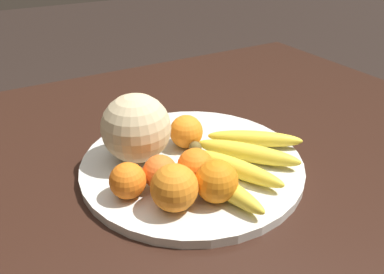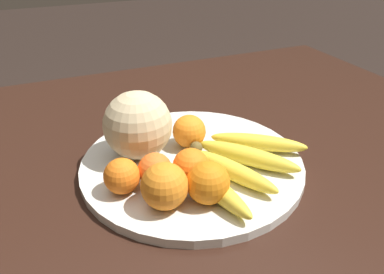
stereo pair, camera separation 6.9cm
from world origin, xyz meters
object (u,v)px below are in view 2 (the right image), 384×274
at_px(melon, 138,125).
at_px(banana_bunch, 238,163).
at_px(fruit_bowl, 192,163).
at_px(orange_back_right, 155,170).
at_px(orange_top_small, 189,131).
at_px(orange_front_left, 165,186).
at_px(orange_front_right, 208,183).
at_px(kitchen_table, 203,195).
at_px(orange_mid_center, 191,166).
at_px(orange_back_left, 122,176).

xyz_separation_m(melon, banana_bunch, (-0.15, 0.12, -0.05)).
bearing_deg(fruit_bowl, banana_bunch, 132.70).
height_order(fruit_bowl, orange_back_right, orange_back_right).
distance_m(melon, orange_top_small, 0.11).
xyz_separation_m(orange_front_left, orange_top_small, (-0.11, -0.15, -0.00)).
bearing_deg(orange_front_left, orange_front_right, 166.90).
xyz_separation_m(orange_front_left, orange_front_right, (-0.07, 0.02, -0.00)).
xyz_separation_m(kitchen_table, orange_mid_center, (0.06, 0.07, 0.13)).
bearing_deg(orange_front_left, fruit_bowl, -131.21).
bearing_deg(orange_front_left, banana_bunch, -166.10).
height_order(melon, orange_back_right, melon).
bearing_deg(orange_front_right, orange_top_small, -103.01).
distance_m(melon, orange_mid_center, 0.14).
bearing_deg(orange_top_small, banana_bunch, 111.66).
relative_size(fruit_bowl, orange_back_left, 6.94).
bearing_deg(orange_back_left, banana_bunch, 173.09).
bearing_deg(banana_bunch, orange_front_right, -90.15).
distance_m(banana_bunch, orange_mid_center, 0.09).
distance_m(kitchen_table, orange_top_small, 0.14).
xyz_separation_m(kitchen_table, orange_front_right, (0.05, 0.13, 0.14)).
distance_m(kitchen_table, melon, 0.21).
height_order(melon, orange_mid_center, melon).
relative_size(banana_bunch, orange_top_small, 3.98).
relative_size(orange_front_right, orange_back_left, 1.16).
relative_size(fruit_bowl, melon, 3.25).
relative_size(kitchen_table, orange_back_right, 23.68).
distance_m(orange_mid_center, orange_back_right, 0.06).
bearing_deg(melon, fruit_bowl, 146.21).
bearing_deg(orange_front_left, orange_top_small, -124.71).
relative_size(orange_mid_center, orange_top_small, 0.94).
relative_size(orange_mid_center, orange_back_right, 1.06).
height_order(orange_front_right, orange_top_small, orange_front_right).
distance_m(kitchen_table, fruit_bowl, 0.10).
bearing_deg(orange_back_right, orange_back_left, -3.20).
relative_size(orange_back_left, orange_back_right, 1.03).
bearing_deg(melon, orange_mid_center, 115.61).
bearing_deg(orange_front_right, orange_front_left, -13.10).
bearing_deg(orange_front_right, orange_back_left, -33.15).
relative_size(fruit_bowl, banana_bunch, 1.59).
xyz_separation_m(orange_back_left, orange_back_right, (-0.06, 0.00, -0.00)).
bearing_deg(fruit_bowl, orange_front_left, 48.79).
bearing_deg(melon, orange_top_small, 175.62).
distance_m(orange_front_right, orange_back_right, 0.10).
bearing_deg(melon, orange_back_right, 88.91).
xyz_separation_m(orange_mid_center, orange_top_small, (-0.04, -0.11, 0.00)).
relative_size(orange_mid_center, orange_back_left, 1.03).
relative_size(orange_front_right, orange_back_right, 1.19).
bearing_deg(kitchen_table, orange_back_right, 25.09).
bearing_deg(kitchen_table, orange_mid_center, 50.59).
bearing_deg(orange_back_left, orange_mid_center, 170.27).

